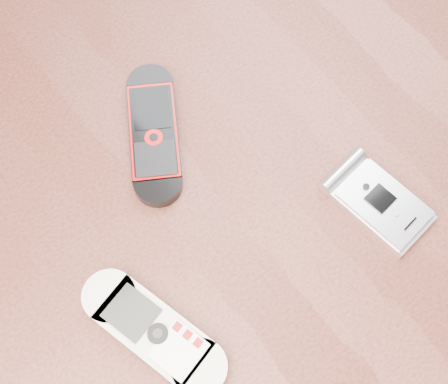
{
  "coord_description": "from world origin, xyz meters",
  "views": [
    {
      "loc": [
        -0.13,
        -0.17,
        1.27
      ],
      "look_at": [
        0.01,
        0.0,
        0.76
      ],
      "focal_mm": 50.0,
      "sensor_mm": 36.0,
      "label": 1
    }
  ],
  "objects_px": {
    "table": "(220,237)",
    "motorola_razr": "(381,203)",
    "nokia_black_red": "(154,133)",
    "nokia_white": "(154,331)"
  },
  "relations": [
    {
      "from": "motorola_razr",
      "to": "table",
      "type": "bearing_deg",
      "value": 132.14
    },
    {
      "from": "nokia_white",
      "to": "motorola_razr",
      "type": "bearing_deg",
      "value": -23.16
    },
    {
      "from": "nokia_white",
      "to": "nokia_black_red",
      "type": "relative_size",
      "value": 0.96
    },
    {
      "from": "table",
      "to": "nokia_black_red",
      "type": "relative_size",
      "value": 8.21
    },
    {
      "from": "motorola_razr",
      "to": "nokia_white",
      "type": "bearing_deg",
      "value": 164.65
    },
    {
      "from": "table",
      "to": "motorola_razr",
      "type": "xyz_separation_m",
      "value": [
        0.11,
        -0.09,
        0.11
      ]
    },
    {
      "from": "nokia_white",
      "to": "nokia_black_red",
      "type": "distance_m",
      "value": 0.18
    },
    {
      "from": "nokia_white",
      "to": "motorola_razr",
      "type": "relative_size",
      "value": 1.42
    },
    {
      "from": "nokia_white",
      "to": "nokia_black_red",
      "type": "bearing_deg",
      "value": 39.5
    },
    {
      "from": "table",
      "to": "nokia_black_red",
      "type": "bearing_deg",
      "value": 95.36
    }
  ]
}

